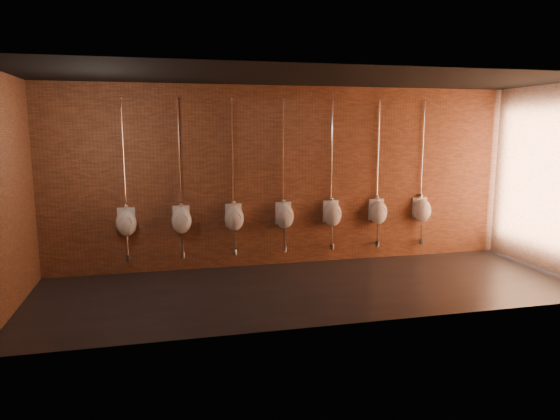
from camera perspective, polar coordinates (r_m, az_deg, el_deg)
The scene contains 9 objects.
ground at distance 7.90m, azimuth 3.84°, elevation -8.85°, with size 8.50×8.50×0.00m, color black.
room_shell at distance 7.52m, azimuth 4.01°, elevation 5.88°, with size 8.54×3.04×3.22m.
urinal_0 at distance 8.70m, azimuth -17.17°, elevation -1.31°, with size 0.35×0.30×2.71m.
urinal_1 at distance 8.69m, azimuth -11.19°, elevation -1.08°, with size 0.35×0.30×2.71m.
urinal_2 at distance 8.76m, azimuth -5.26°, elevation -0.85°, with size 0.35×0.30×2.71m.
urinal_3 at distance 8.94m, azimuth 0.51°, elevation -0.62°, with size 0.35×0.30×2.71m.
urinal_4 at distance 9.19m, azimuth 6.00°, elevation -0.39°, with size 0.35×0.30×2.71m.
urinal_5 at distance 9.53m, azimuth 11.15°, elevation -0.17°, with size 0.35×0.30×2.71m.
urinal_6 at distance 9.94m, azimuth 15.92°, elevation 0.03°, with size 0.35×0.30×2.71m.
Camera 1 is at (-2.25, -7.16, 2.46)m, focal length 32.00 mm.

